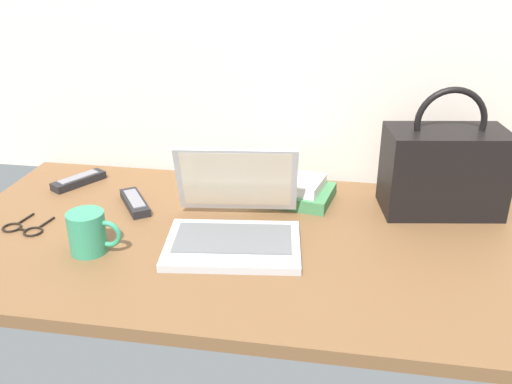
{
  "coord_description": "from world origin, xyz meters",
  "views": [
    {
      "loc": [
        0.15,
        -1.16,
        0.68
      ],
      "look_at": [
        -0.04,
        0.0,
        0.15
      ],
      "focal_mm": 39.06,
      "sensor_mm": 36.0,
      "label": 1
    }
  ],
  "objects_px": {
    "book_stack": "(293,190)",
    "coffee_mug": "(89,232)",
    "handbag": "(444,169)",
    "laptop": "(234,222)",
    "remote_control_near": "(135,202)",
    "eyeglasses": "(23,229)",
    "remote_control_far": "(79,180)"
  },
  "relations": [
    {
      "from": "remote_control_near",
      "to": "remote_control_far",
      "type": "height_order",
      "value": "same"
    },
    {
      "from": "laptop",
      "to": "coffee_mug",
      "type": "height_order",
      "value": "laptop"
    },
    {
      "from": "book_stack",
      "to": "remote_control_near",
      "type": "bearing_deg",
      "value": -164.58
    },
    {
      "from": "laptop",
      "to": "remote_control_near",
      "type": "height_order",
      "value": "laptop"
    },
    {
      "from": "eyeglasses",
      "to": "book_stack",
      "type": "height_order",
      "value": "book_stack"
    },
    {
      "from": "remote_control_far",
      "to": "book_stack",
      "type": "relative_size",
      "value": 0.69
    },
    {
      "from": "handbag",
      "to": "book_stack",
      "type": "height_order",
      "value": "handbag"
    },
    {
      "from": "coffee_mug",
      "to": "remote_control_far",
      "type": "height_order",
      "value": "coffee_mug"
    },
    {
      "from": "book_stack",
      "to": "coffee_mug",
      "type": "bearing_deg",
      "value": -140.23
    },
    {
      "from": "laptop",
      "to": "handbag",
      "type": "relative_size",
      "value": 1.03
    },
    {
      "from": "laptop",
      "to": "handbag",
      "type": "distance_m",
      "value": 0.56
    },
    {
      "from": "remote_control_far",
      "to": "eyeglasses",
      "type": "height_order",
      "value": "remote_control_far"
    },
    {
      "from": "remote_control_far",
      "to": "book_stack",
      "type": "height_order",
      "value": "book_stack"
    },
    {
      "from": "laptop",
      "to": "coffee_mug",
      "type": "distance_m",
      "value": 0.33
    },
    {
      "from": "coffee_mug",
      "to": "handbag",
      "type": "bearing_deg",
      "value": 23.65
    },
    {
      "from": "laptop",
      "to": "remote_control_near",
      "type": "distance_m",
      "value": 0.33
    },
    {
      "from": "handbag",
      "to": "book_stack",
      "type": "relative_size",
      "value": 1.42
    },
    {
      "from": "laptop",
      "to": "eyeglasses",
      "type": "height_order",
      "value": "laptop"
    },
    {
      "from": "laptop",
      "to": "remote_control_far",
      "type": "distance_m",
      "value": 0.57
    },
    {
      "from": "eyeglasses",
      "to": "book_stack",
      "type": "relative_size",
      "value": 0.51
    },
    {
      "from": "coffee_mug",
      "to": "eyeglasses",
      "type": "height_order",
      "value": "coffee_mug"
    },
    {
      "from": "eyeglasses",
      "to": "book_stack",
      "type": "bearing_deg",
      "value": 24.36
    },
    {
      "from": "handbag",
      "to": "remote_control_near",
      "type": "bearing_deg",
      "value": -171.88
    },
    {
      "from": "handbag",
      "to": "book_stack",
      "type": "xyz_separation_m",
      "value": [
        -0.39,
        -0.0,
        -0.09
      ]
    },
    {
      "from": "eyeglasses",
      "to": "handbag",
      "type": "distance_m",
      "value": 1.07
    },
    {
      "from": "remote_control_near",
      "to": "eyeglasses",
      "type": "distance_m",
      "value": 0.28
    },
    {
      "from": "remote_control_near",
      "to": "handbag",
      "type": "height_order",
      "value": "handbag"
    },
    {
      "from": "remote_control_far",
      "to": "book_stack",
      "type": "distance_m",
      "value": 0.63
    },
    {
      "from": "remote_control_far",
      "to": "handbag",
      "type": "height_order",
      "value": "handbag"
    },
    {
      "from": "remote_control_far",
      "to": "remote_control_near",
      "type": "bearing_deg",
      "value": -28.02
    },
    {
      "from": "laptop",
      "to": "eyeglasses",
      "type": "bearing_deg",
      "value": -174.82
    },
    {
      "from": "eyeglasses",
      "to": "book_stack",
      "type": "distance_m",
      "value": 0.7
    }
  ]
}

